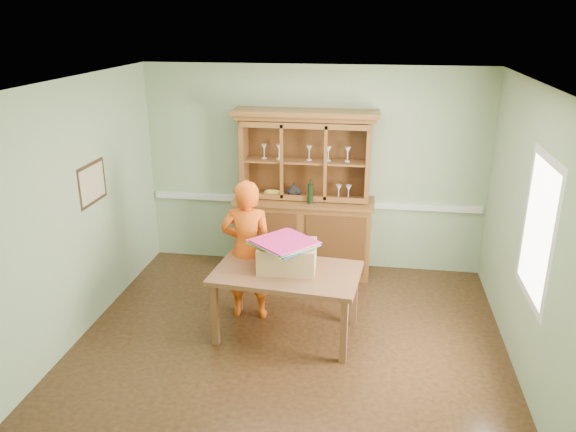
% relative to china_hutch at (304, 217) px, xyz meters
% --- Properties ---
extents(floor, '(4.50, 4.50, 0.00)m').
position_rel_china_hutch_xyz_m(floor, '(0.09, -1.76, -0.76)').
color(floor, '#4E3219').
rests_on(floor, ground).
extents(ceiling, '(4.50, 4.50, 0.00)m').
position_rel_china_hutch_xyz_m(ceiling, '(0.09, -1.76, 1.94)').
color(ceiling, white).
rests_on(ceiling, wall_back).
extents(wall_back, '(4.50, 0.00, 4.50)m').
position_rel_china_hutch_xyz_m(wall_back, '(0.09, 0.24, 0.59)').
color(wall_back, '#8BA67C').
rests_on(wall_back, floor).
extents(wall_left, '(0.00, 4.00, 4.00)m').
position_rel_china_hutch_xyz_m(wall_left, '(-2.16, -1.76, 0.59)').
color(wall_left, '#8BA67C').
rests_on(wall_left, floor).
extents(wall_right, '(0.00, 4.00, 4.00)m').
position_rel_china_hutch_xyz_m(wall_right, '(2.34, -1.76, 0.59)').
color(wall_right, '#8BA67C').
rests_on(wall_right, floor).
extents(wall_front, '(4.50, 0.00, 4.50)m').
position_rel_china_hutch_xyz_m(wall_front, '(0.09, -3.76, 0.59)').
color(wall_front, '#8BA67C').
rests_on(wall_front, floor).
extents(chair_rail, '(4.41, 0.05, 0.08)m').
position_rel_china_hutch_xyz_m(chair_rail, '(0.09, 0.22, 0.14)').
color(chair_rail, silver).
rests_on(chair_rail, wall_back).
extents(framed_map, '(0.03, 0.60, 0.46)m').
position_rel_china_hutch_xyz_m(framed_map, '(-2.14, -1.46, 0.79)').
color(framed_map, '#322214').
rests_on(framed_map, wall_left).
extents(window_panel, '(0.03, 0.96, 1.36)m').
position_rel_china_hutch_xyz_m(window_panel, '(2.32, -2.06, 0.74)').
color(window_panel, silver).
rests_on(window_panel, wall_right).
extents(china_hutch, '(1.84, 0.61, 2.16)m').
position_rel_china_hutch_xyz_m(china_hutch, '(0.00, 0.00, 0.00)').
color(china_hutch, brown).
rests_on(china_hutch, floor).
extents(dining_table, '(1.58, 1.04, 0.75)m').
position_rel_china_hutch_xyz_m(dining_table, '(0.03, -1.66, -0.09)').
color(dining_table, brown).
rests_on(dining_table, floor).
extents(cardboard_box, '(0.62, 0.51, 0.28)m').
position_rel_china_hutch_xyz_m(cardboard_box, '(0.02, -1.59, 0.13)').
color(cardboard_box, '#A18253').
rests_on(cardboard_box, dining_table).
extents(kite_stack, '(0.75, 0.75, 0.06)m').
position_rel_china_hutch_xyz_m(kite_stack, '(-0.01, -1.63, 0.30)').
color(kite_stack, blue).
rests_on(kite_stack, cardboard_box).
extents(person, '(0.61, 0.41, 1.62)m').
position_rel_china_hutch_xyz_m(person, '(-0.47, -1.31, 0.05)').
color(person, '#DB4F0D').
rests_on(person, floor).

